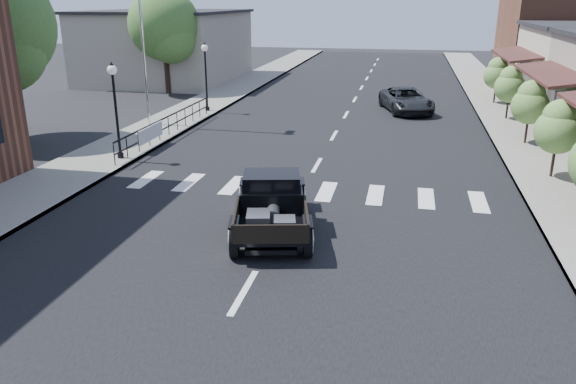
# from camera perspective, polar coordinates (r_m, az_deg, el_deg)

# --- Properties ---
(ground) EXTENTS (120.00, 120.00, 0.00)m
(ground) POSITION_cam_1_polar(r_m,az_deg,el_deg) (14.98, -1.31, -4.72)
(ground) COLOR black
(ground) RESTS_ON ground
(road) EXTENTS (14.00, 80.00, 0.02)m
(road) POSITION_cam_1_polar(r_m,az_deg,el_deg) (29.14, 5.47, 7.05)
(road) COLOR black
(road) RESTS_ON ground
(road_markings) EXTENTS (12.00, 60.00, 0.06)m
(road_markings) POSITION_cam_1_polar(r_m,az_deg,el_deg) (24.31, 4.08, 4.64)
(road_markings) COLOR silver
(road_markings) RESTS_ON ground
(sidewalk_left) EXTENTS (3.00, 80.00, 0.15)m
(sidewalk_left) POSITION_cam_1_polar(r_m,az_deg,el_deg) (31.22, -10.36, 7.75)
(sidewalk_left) COLOR gray
(sidewalk_left) RESTS_ON ground
(sidewalk_right) EXTENTS (3.00, 80.00, 0.15)m
(sidewalk_right) POSITION_cam_1_polar(r_m,az_deg,el_deg) (29.44, 22.22, 5.97)
(sidewalk_right) COLOR gray
(sidewalk_right) RESTS_ON ground
(low_building_left) EXTENTS (10.00, 12.00, 5.00)m
(low_building_left) POSITION_cam_1_polar(r_m,az_deg,el_deg) (45.29, -12.15, 14.19)
(low_building_left) COLOR gray
(low_building_left) RESTS_ON ground
(railing) EXTENTS (0.08, 10.00, 1.00)m
(railing) POSITION_cam_1_polar(r_m,az_deg,el_deg) (26.13, -12.05, 6.75)
(railing) COLOR black
(railing) RESTS_ON sidewalk_left
(banner) EXTENTS (0.04, 2.20, 0.60)m
(banner) POSITION_cam_1_polar(r_m,az_deg,el_deg) (24.38, -13.71, 5.27)
(banner) COLOR silver
(banner) RESTS_ON sidewalk_left
(lamp_post_b) EXTENTS (0.36, 0.36, 3.68)m
(lamp_post_b) POSITION_cam_1_polar(r_m,az_deg,el_deg) (22.50, -17.06, 7.87)
(lamp_post_b) COLOR black
(lamp_post_b) RESTS_ON sidewalk_left
(lamp_post_c) EXTENTS (0.36, 0.36, 3.68)m
(lamp_post_c) POSITION_cam_1_polar(r_m,az_deg,el_deg) (31.51, -8.33, 11.50)
(lamp_post_c) COLOR black
(lamp_post_c) RESTS_ON sidewalk_left
(flagpole) EXTENTS (0.12, 0.12, 11.28)m
(flagpole) POSITION_cam_1_polar(r_m,az_deg,el_deg) (28.19, -14.84, 17.98)
(flagpole) COLOR silver
(flagpole) RESTS_ON sidewalk_left
(big_tree_far) EXTENTS (4.59, 4.59, 6.74)m
(big_tree_far) POSITION_cam_1_polar(r_m,az_deg,el_deg) (38.74, -12.37, 14.71)
(big_tree_far) COLOR #3C622A
(big_tree_far) RESTS_ON ground
(small_tree_b) EXTENTS (1.56, 1.56, 2.59)m
(small_tree_b) POSITION_cam_1_polar(r_m,az_deg,el_deg) (21.37, 25.60, 4.77)
(small_tree_b) COLOR #58823C
(small_tree_b) RESTS_ON sidewalk_right
(small_tree_c) EXTENTS (1.54, 1.54, 2.57)m
(small_tree_c) POSITION_cam_1_polar(r_m,az_deg,el_deg) (26.08, 23.27, 7.37)
(small_tree_c) COLOR #58823C
(small_tree_c) RESTS_ON sidewalk_right
(small_tree_d) EXTENTS (1.55, 1.55, 2.58)m
(small_tree_d) POSITION_cam_1_polar(r_m,az_deg,el_deg) (31.22, 21.54, 9.30)
(small_tree_d) COLOR #58823C
(small_tree_d) RESTS_ON sidewalk_right
(small_tree_e) EXTENTS (1.53, 1.53, 2.55)m
(small_tree_e) POSITION_cam_1_polar(r_m,az_deg,el_deg) (35.88, 20.40, 10.52)
(small_tree_e) COLOR #58823C
(small_tree_e) RESTS_ON sidewalk_right
(hotrod_pickup) EXTENTS (3.18, 5.06, 1.63)m
(hotrod_pickup) POSITION_cam_1_polar(r_m,az_deg,el_deg) (15.15, -1.68, -1.13)
(hotrod_pickup) COLOR black
(hotrod_pickup) RESTS_ON ground
(second_car) EXTENTS (3.44, 5.18, 1.32)m
(second_car) POSITION_cam_1_polar(r_m,az_deg,el_deg) (32.38, 11.92, 9.11)
(second_car) COLOR black
(second_car) RESTS_ON ground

